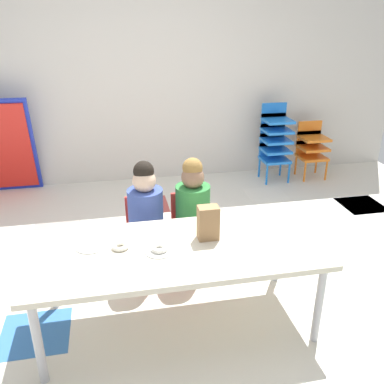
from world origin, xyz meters
The scene contains 12 objects.
ground_plane centered at (0.01, 0.01, -0.01)m, with size 6.56×4.41×0.02m.
back_wall centered at (0.00, 2.20, 1.21)m, with size 6.56×0.10×2.42m, color beige.
craft_table centered at (0.01, -0.52, 0.52)m, with size 1.78×0.77×0.57m.
seated_child_near_camera centered at (-0.12, 0.09, 0.55)m, with size 0.32×0.32×0.92m.
seated_child_middle_seat centered at (0.24, 0.09, 0.55)m, with size 0.34×0.34×0.92m.
kid_chair_blue_stack centered at (1.59, 1.82, 0.52)m, with size 0.32×0.30×0.92m.
kid_chair_orange_stack centered at (2.08, 1.82, 0.40)m, with size 0.32×0.30×0.68m.
paper_bag_brown centered at (0.23, -0.45, 0.68)m, with size 0.13×0.09×0.22m, color #9E754C.
paper_plate_near_edge centered at (-0.10, -0.55, 0.57)m, with size 0.18×0.18×0.01m, color white.
paper_plate_center_table centered at (-0.50, -0.41, 0.57)m, with size 0.18×0.18×0.01m, color white.
donut_powdered_on_plate centered at (-0.10, -0.55, 0.59)m, with size 0.10×0.10×0.03m, color white.
donut_powdered_loose centered at (-0.32, -0.47, 0.58)m, with size 0.10×0.10×0.03m, color white.
Camera 1 is at (-0.33, -2.68, 1.87)m, focal length 38.79 mm.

